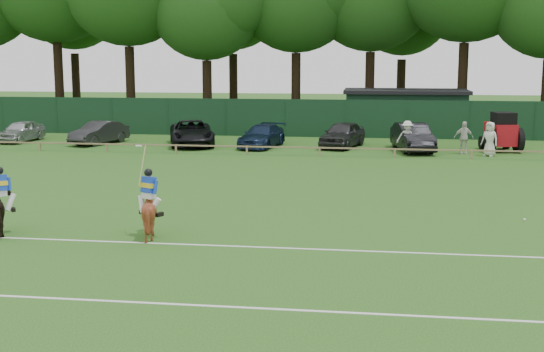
% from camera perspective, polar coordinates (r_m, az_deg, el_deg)
% --- Properties ---
extents(ground, '(160.00, 160.00, 0.00)m').
position_cam_1_polar(ground, '(21.95, -2.39, -4.87)').
color(ground, '#1E4C14').
rests_on(ground, ground).
extents(horse_dark, '(1.68, 1.92, 1.50)m').
position_cam_1_polar(horse_dark, '(23.71, -20.44, -2.52)').
color(horse_dark, black).
rests_on(horse_dark, ground).
extents(horse_chestnut, '(1.71, 1.77, 1.50)m').
position_cam_1_polar(horse_chestnut, '(22.20, -9.59, -2.84)').
color(horse_chestnut, maroon).
rests_on(horse_chestnut, ground).
extents(sedan_silver, '(1.90, 4.02, 1.33)m').
position_cam_1_polar(sedan_silver, '(48.40, -19.09, 3.35)').
color(sedan_silver, '#B0B1B5').
rests_on(sedan_silver, ground).
extents(sedan_grey, '(2.77, 4.42, 1.38)m').
position_cam_1_polar(sedan_grey, '(45.81, -13.40, 3.32)').
color(sedan_grey, '#28292B').
rests_on(sedan_grey, ground).
extents(suv_black, '(3.96, 5.90, 1.50)m').
position_cam_1_polar(suv_black, '(44.04, -6.32, 3.37)').
color(suv_black, black).
rests_on(suv_black, ground).
extents(sedan_navy, '(2.63, 4.79, 1.31)m').
position_cam_1_polar(sedan_navy, '(43.01, -0.80, 3.15)').
color(sedan_navy, '#122039').
rests_on(sedan_navy, ground).
extents(hatch_grey, '(2.92, 4.77, 1.52)m').
position_cam_1_polar(hatch_grey, '(43.17, 5.54, 3.26)').
color(hatch_grey, '#2C2C2E').
rests_on(hatch_grey, ground).
extents(estate_black, '(2.50, 4.98, 1.57)m').
position_cam_1_polar(estate_black, '(42.04, 10.98, 3.00)').
color(estate_black, black).
rests_on(estate_black, ground).
extents(spectator_left, '(1.27, 0.86, 1.82)m').
position_cam_1_polar(spectator_left, '(40.93, 10.55, 3.01)').
color(spectator_left, beige).
rests_on(spectator_left, ground).
extents(spectator_mid, '(1.07, 0.49, 1.80)m').
position_cam_1_polar(spectator_mid, '(41.46, 14.80, 2.92)').
color(spectator_mid, silver).
rests_on(spectator_mid, ground).
extents(spectator_right, '(1.09, 0.99, 1.86)m').
position_cam_1_polar(spectator_right, '(40.87, 16.70, 2.79)').
color(spectator_right, silver).
rests_on(spectator_right, ground).
extents(rider_dark, '(0.84, 0.66, 1.41)m').
position_cam_1_polar(rider_dark, '(23.57, -20.53, -0.87)').
color(rider_dark, silver).
rests_on(rider_dark, ground).
extents(rider_chestnut, '(0.88, 0.80, 2.05)m').
position_cam_1_polar(rider_chestnut, '(22.05, -9.67, -1.06)').
color(rider_chestnut, silver).
rests_on(rider_chestnut, ground).
extents(polo_ball, '(0.09, 0.09, 0.09)m').
position_cam_1_polar(polo_ball, '(25.51, 19.20, -3.25)').
color(polo_ball, silver).
rests_on(polo_ball, ground).
extents(pitch_lines, '(60.00, 5.10, 0.01)m').
position_cam_1_polar(pitch_lines, '(18.64, -4.34, -7.50)').
color(pitch_lines, silver).
rests_on(pitch_lines, ground).
extents(pitch_rail, '(62.10, 0.10, 0.50)m').
position_cam_1_polar(pitch_rail, '(39.41, 2.31, 2.24)').
color(pitch_rail, '#997F5B').
rests_on(pitch_rail, ground).
extents(perimeter_fence, '(92.08, 0.08, 2.50)m').
position_cam_1_polar(perimeter_fence, '(48.24, 3.39, 4.54)').
color(perimeter_fence, '#14351E').
rests_on(perimeter_fence, ground).
extents(utility_shed, '(8.40, 4.40, 3.04)m').
position_cam_1_polar(utility_shed, '(51.10, 10.41, 5.00)').
color(utility_shed, '#14331E').
rests_on(utility_shed, ground).
extents(tree_row, '(96.00, 12.00, 21.00)m').
position_cam_1_polar(tree_row, '(56.20, 6.08, 3.94)').
color(tree_row, '#26561C').
rests_on(tree_row, ground).
extents(tractor, '(2.21, 2.93, 2.23)m').
position_cam_1_polar(tractor, '(43.09, 17.55, 3.25)').
color(tractor, '#B1101A').
rests_on(tractor, ground).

